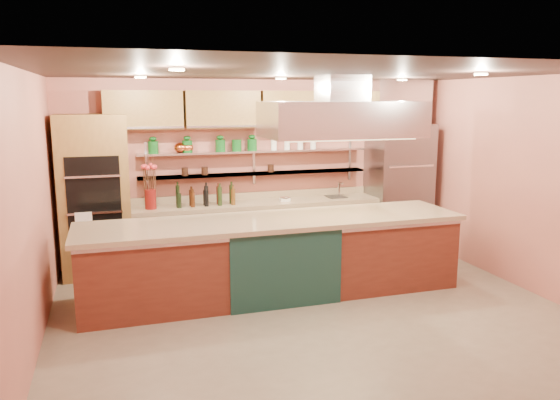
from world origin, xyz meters
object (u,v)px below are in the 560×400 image
object	(u,v)px
copper_kettle	(180,148)
green_canister	(237,145)
island	(274,257)
refrigerator	(398,187)
kitchen_scale	(285,198)
flower_vase	(151,199)

from	to	relation	value
copper_kettle	green_canister	bearing A→B (deg)	0.00
green_canister	copper_kettle	bearing A→B (deg)	180.00
copper_kettle	island	bearing A→B (deg)	-60.91
refrigerator	copper_kettle	distance (m)	3.64
green_canister	refrigerator	bearing A→B (deg)	-4.88
kitchen_scale	copper_kettle	world-z (taller)	copper_kettle
refrigerator	green_canister	distance (m)	2.81
kitchen_scale	copper_kettle	bearing A→B (deg)	-173.62
refrigerator	flower_vase	size ratio (longest dim) A/B	7.28
island	copper_kettle	xyz separation A→B (m)	(-0.95, 1.71, 1.29)
island	green_canister	distance (m)	2.15
kitchen_scale	refrigerator	bearing A→B (deg)	14.07
island	copper_kettle	distance (m)	2.34
island	refrigerator	bearing A→B (deg)	29.41
refrigerator	green_canister	xyz separation A→B (m)	(-2.69, 0.23, 0.75)
kitchen_scale	island	bearing A→B (deg)	-98.24
island	kitchen_scale	size ratio (longest dim) A/B	31.79
island	flower_vase	bearing A→B (deg)	133.70
refrigerator	island	distance (m)	3.05
refrigerator	kitchen_scale	distance (m)	1.99
flower_vase	copper_kettle	xyz separation A→B (m)	(0.48, 0.22, 0.72)
kitchen_scale	green_canister	world-z (taller)	green_canister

